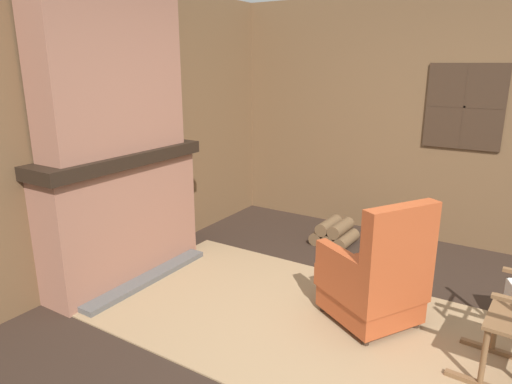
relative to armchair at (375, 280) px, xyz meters
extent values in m
plane|color=#2D2119|center=(0.06, -0.43, -0.37)|extent=(14.00, 14.00, 0.00)
cube|color=brown|center=(-2.47, -0.43, 0.97)|extent=(0.06, 5.58, 2.68)
cube|color=brown|center=(0.06, 2.09, 0.97)|extent=(5.58, 0.06, 2.68)
cube|color=#382619|center=(0.19, 2.05, 1.15)|extent=(0.76, 0.02, 0.87)
cube|color=silver|center=(0.19, 2.06, 1.15)|extent=(0.72, 0.01, 0.83)
cube|color=#382619|center=(0.19, 2.05, 1.15)|extent=(0.02, 0.02, 0.83)
cube|color=#382619|center=(0.19, 2.05, 1.15)|extent=(0.72, 0.02, 0.02)
cube|color=#93604C|center=(-2.24, -0.43, 0.18)|extent=(0.38, 1.57, 1.08)
cube|color=black|center=(-2.09, -0.43, 0.06)|extent=(0.08, 0.82, 0.61)
cube|color=#565451|center=(-1.97, -0.43, -0.34)|extent=(0.16, 1.41, 0.06)
cube|color=black|center=(-2.24, -0.43, 0.77)|extent=(0.48, 1.67, 0.11)
cube|color=#93604C|center=(-2.24, -0.43, 1.56)|extent=(0.33, 1.38, 1.47)
cube|color=#997A56|center=(-0.44, -0.27, -0.36)|extent=(3.41, 1.85, 0.01)
cube|color=#A84723|center=(-0.04, 0.03, -0.19)|extent=(0.82, 0.81, 0.24)
cube|color=#A84723|center=(-0.04, 0.03, -0.04)|extent=(0.87, 0.85, 0.18)
cube|color=#A84723|center=(0.18, -0.11, 0.35)|extent=(0.42, 0.59, 0.60)
cube|color=#A84723|center=(-0.19, -0.19, 0.15)|extent=(0.54, 0.37, 0.20)
cube|color=#A84723|center=(0.07, 0.26, 0.15)|extent=(0.54, 0.37, 0.20)
cylinder|color=#332319|center=(-0.39, -0.05, -0.34)|extent=(0.07, 0.07, 0.06)
cylinder|color=#332319|center=(-0.14, 0.37, -0.34)|extent=(0.07, 0.07, 0.06)
cylinder|color=#332319|center=(0.05, -0.32, -0.34)|extent=(0.07, 0.07, 0.06)
cylinder|color=#332319|center=(0.30, 0.10, -0.34)|extent=(0.07, 0.07, 0.06)
cylinder|color=brown|center=(0.81, -0.37, -0.13)|extent=(0.04, 0.04, 0.38)
cylinder|color=brown|center=(0.83, 0.07, -0.13)|extent=(0.04, 0.04, 0.38)
cylinder|color=brown|center=(-1.04, 1.37, -0.29)|extent=(0.16, 0.42, 0.14)
cylinder|color=brown|center=(-0.89, 1.37, -0.29)|extent=(0.16, 0.42, 0.14)
cylinder|color=brown|center=(-0.75, 1.36, -0.29)|extent=(0.16, 0.42, 0.14)
cylinder|color=brown|center=(-0.97, 1.37, -0.17)|extent=(0.16, 0.42, 0.14)
cylinder|color=brown|center=(-0.82, 1.36, -0.17)|extent=(0.16, 0.42, 0.14)
ellipsoid|color=silver|center=(-2.28, -0.91, 0.87)|extent=(0.12, 0.12, 0.08)
cylinder|color=white|center=(-2.28, -0.91, 0.98)|extent=(0.06, 0.06, 0.15)
cube|color=black|center=(-2.28, -0.29, 0.91)|extent=(0.16, 0.24, 0.16)
cube|color=silver|center=(-2.20, -0.29, 0.91)|extent=(0.01, 0.04, 0.02)
camera|label=1|loc=(0.91, -3.14, 1.59)|focal=32.00mm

